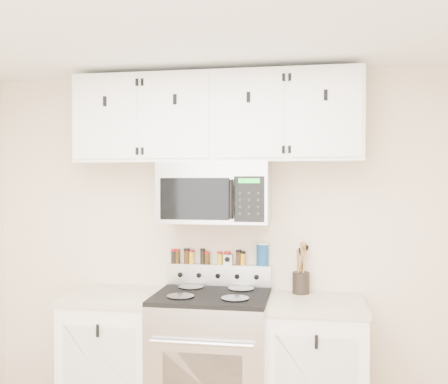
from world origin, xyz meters
name	(u,v)px	position (x,y,z in m)	size (l,w,h in m)	color
back_wall	(220,243)	(0.00, 1.75, 1.25)	(3.50, 0.01, 2.50)	beige
range	(212,361)	(0.00, 1.43, 0.49)	(0.76, 0.65, 1.10)	#B7B7BA
base_cabinet_left	(116,358)	(-0.69, 1.45, 0.46)	(0.64, 0.62, 0.92)	white
base_cabinet_right	(315,370)	(0.69, 1.45, 0.46)	(0.64, 0.62, 0.92)	white
microwave	(215,192)	(0.00, 1.55, 1.63)	(0.76, 0.44, 0.42)	#9E9EA3
upper_cabinets	(216,118)	(0.00, 1.58, 2.15)	(2.00, 0.35, 0.62)	white
utensil_crock	(301,281)	(0.59, 1.65, 1.01)	(0.12, 0.12, 0.35)	black
kitchen_timer	(228,260)	(0.07, 1.71, 1.14)	(0.06, 0.05, 0.07)	silver
salt_canister	(262,254)	(0.32, 1.71, 1.18)	(0.09, 0.09, 0.16)	navy
spice_jar_0	(174,256)	(-0.34, 1.71, 1.15)	(0.04, 0.04, 0.11)	black
spice_jar_1	(178,256)	(-0.31, 1.71, 1.15)	(0.04, 0.04, 0.11)	#3E290E
spice_jar_2	(187,256)	(-0.24, 1.71, 1.16)	(0.05, 0.05, 0.11)	#3E250E
spice_jar_3	(192,257)	(-0.21, 1.71, 1.15)	(0.04, 0.04, 0.10)	gold
spice_jar_4	(203,256)	(-0.12, 1.71, 1.16)	(0.04, 0.04, 0.11)	black
spice_jar_5	(207,258)	(-0.09, 1.71, 1.15)	(0.04, 0.04, 0.09)	#3E2B0F
spice_jar_6	(220,258)	(0.01, 1.71, 1.15)	(0.04, 0.04, 0.09)	gold
spice_jar_7	(227,258)	(0.06, 1.71, 1.15)	(0.04, 0.04, 0.09)	gold
spice_jar_8	(228,258)	(0.06, 1.71, 1.15)	(0.04, 0.04, 0.10)	black
spice_jar_9	(239,257)	(0.15, 1.71, 1.16)	(0.04, 0.04, 0.11)	#3B230E
spice_jar_10	(243,258)	(0.17, 1.71, 1.15)	(0.04, 0.04, 0.10)	gold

